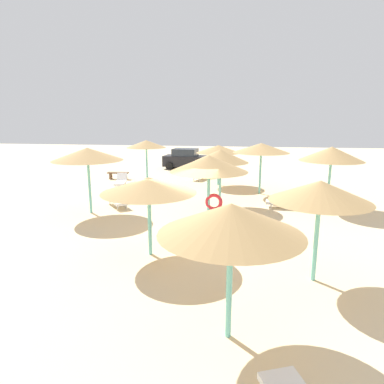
% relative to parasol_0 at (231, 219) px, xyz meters
% --- Properties ---
extents(ground_plane, '(80.00, 80.00, 0.00)m').
position_rel_parasol_0_xyz_m(ground_plane, '(-1.91, 4.96, -2.49)').
color(ground_plane, beige).
extents(parasol_0, '(2.82, 2.82, 2.80)m').
position_rel_parasol_0_xyz_m(parasol_0, '(0.00, 0.00, 0.00)').
color(parasol_0, '#6BC6BC').
rests_on(parasol_0, ground).
extents(parasol_1, '(2.99, 2.99, 3.00)m').
position_rel_parasol_0_xyz_m(parasol_1, '(4.39, 10.72, 0.16)').
color(parasol_1, '#6BC6BC').
rests_on(parasol_1, ground).
extents(parasol_2, '(2.56, 2.56, 2.90)m').
position_rel_parasol_0_xyz_m(parasol_2, '(-5.95, 15.13, 0.16)').
color(parasol_2, '#6BC6BC').
rests_on(parasol_2, ground).
extents(parasol_3, '(3.17, 3.17, 3.03)m').
position_rel_parasol_0_xyz_m(parasol_3, '(-6.70, 8.20, 0.24)').
color(parasol_3, '#6BC6BC').
rests_on(parasol_3, ground).
extents(parasol_4, '(2.88, 2.88, 2.59)m').
position_rel_parasol_0_xyz_m(parasol_4, '(-1.32, 15.70, -0.15)').
color(parasol_4, '#6BC6BC').
rests_on(parasol_4, ground).
extents(parasol_5, '(3.11, 3.11, 2.91)m').
position_rel_parasol_0_xyz_m(parasol_5, '(-1.10, 7.06, 0.07)').
color(parasol_5, '#6BC6BC').
rests_on(parasol_5, ground).
extents(parasol_6, '(3.19, 3.19, 2.93)m').
position_rel_parasol_0_xyz_m(parasol_6, '(1.25, 13.45, 0.16)').
color(parasol_6, '#6BC6BC').
rests_on(parasol_6, ground).
extents(parasol_7, '(3.00, 3.00, 2.55)m').
position_rel_parasol_0_xyz_m(parasol_7, '(-2.68, 3.88, -0.20)').
color(parasol_7, '#6BC6BC').
rests_on(parasol_7, ground).
extents(parasol_8, '(2.63, 2.63, 2.78)m').
position_rel_parasol_0_xyz_m(parasol_8, '(2.21, 2.79, 0.00)').
color(parasol_8, '#6BC6BC').
rests_on(parasol_8, ground).
extents(parasol_9, '(2.77, 2.77, 2.83)m').
position_rel_parasol_0_xyz_m(parasol_9, '(-0.86, 10.36, 0.01)').
color(parasol_9, '#6BC6BC').
rests_on(parasol_9, ground).
extents(lounger_1, '(1.94, 0.75, 0.64)m').
position_rel_parasol_0_xyz_m(lounger_1, '(2.41, 10.35, -2.18)').
color(lounger_1, white).
rests_on(lounger_1, ground).
extents(lounger_2, '(1.03, 1.97, 0.74)m').
position_rel_parasol_0_xyz_m(lounger_2, '(-7.48, 14.32, -2.17)').
color(lounger_2, white).
rests_on(lounger_2, ground).
extents(lounger_3, '(1.69, 1.87, 0.70)m').
position_rel_parasol_0_xyz_m(lounger_3, '(-5.96, 9.58, -2.17)').
color(lounger_3, white).
rests_on(lounger_3, ground).
extents(lounger_4, '(1.30, 2.01, 0.65)m').
position_rel_parasol_0_xyz_m(lounger_4, '(-2.63, 17.55, -2.18)').
color(lounger_4, white).
rests_on(lounger_4, ground).
extents(lounger_5, '(1.92, 0.69, 0.68)m').
position_rel_parasol_0_xyz_m(lounger_5, '(-1.57, 5.79, -2.18)').
color(lounger_5, white).
rests_on(lounger_5, ground).
extents(bench_0, '(1.51, 0.46, 0.49)m').
position_rel_parasol_0_xyz_m(bench_0, '(-8.57, 16.77, -2.14)').
color(bench_0, brown).
rests_on(bench_0, ground).
extents(parked_car, '(4.16, 2.34, 1.72)m').
position_rel_parasol_0_xyz_m(parked_car, '(-4.46, 22.33, -1.67)').
color(parked_car, black).
rests_on(parked_car, ground).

